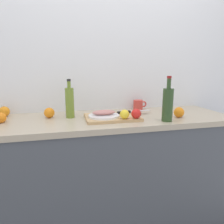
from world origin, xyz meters
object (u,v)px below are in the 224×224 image
at_px(white_plate, 104,116).
at_px(chef_knife, 130,112).
at_px(wine_bottle, 168,104).
at_px(coffee_mug_0, 138,105).
at_px(fish_fillet, 104,112).
at_px(lemon_0, 125,114).
at_px(cutting_board, 112,117).
at_px(olive_oil_bottle, 70,102).
at_px(orange_0, 179,112).

bearing_deg(white_plate, chef_knife, 20.26).
relative_size(wine_bottle, coffee_mug_0, 2.57).
bearing_deg(wine_bottle, fish_fillet, 160.85).
distance_m(fish_fillet, lemon_0, 0.16).
bearing_deg(white_plate, cutting_board, 10.71).
distance_m(white_plate, chef_knife, 0.24).
height_order(cutting_board, fish_fillet, fish_fillet).
distance_m(white_plate, lemon_0, 0.16).
height_order(fish_fillet, coffee_mug_0, coffee_mug_0).
distance_m(olive_oil_bottle, coffee_mug_0, 0.64).
bearing_deg(wine_bottle, chef_knife, 130.80).
relative_size(coffee_mug_0, orange_0, 1.57).
distance_m(chef_knife, lemon_0, 0.21).
relative_size(cutting_board, lemon_0, 5.93).
bearing_deg(lemon_0, cutting_board, 121.54).
distance_m(white_plate, fish_fillet, 0.03).
xyz_separation_m(cutting_board, olive_oil_bottle, (-0.30, 0.10, 0.11)).
xyz_separation_m(coffee_mug_0, orange_0, (0.20, -0.35, -0.01)).
xyz_separation_m(lemon_0, coffee_mug_0, (0.24, 0.38, -0.01)).
bearing_deg(orange_0, lemon_0, -176.36).
relative_size(cutting_board, olive_oil_bottle, 1.35).
bearing_deg(fish_fillet, olive_oil_bottle, 154.19).
relative_size(chef_knife, wine_bottle, 0.91).
height_order(white_plate, olive_oil_bottle, olive_oil_bottle).
distance_m(cutting_board, wine_bottle, 0.41).
relative_size(chef_knife, coffee_mug_0, 2.35).
height_order(chef_knife, olive_oil_bottle, olive_oil_bottle).
height_order(olive_oil_bottle, coffee_mug_0, olive_oil_bottle).
distance_m(white_plate, coffee_mug_0, 0.47).
bearing_deg(wine_bottle, cutting_board, 156.12).
xyz_separation_m(olive_oil_bottle, orange_0, (0.81, -0.18, -0.08)).
bearing_deg(cutting_board, wine_bottle, -23.88).
bearing_deg(orange_0, wine_bottle, -150.20).
xyz_separation_m(cutting_board, wine_bottle, (0.36, -0.16, 0.11)).
distance_m(cutting_board, chef_knife, 0.18).
bearing_deg(chef_knife, coffee_mug_0, 44.03).
relative_size(white_plate, orange_0, 2.88).
distance_m(fish_fillet, chef_knife, 0.24).
relative_size(lemon_0, wine_bottle, 0.21).
bearing_deg(chef_knife, white_plate, -169.51).
height_order(white_plate, wine_bottle, wine_bottle).
distance_m(lemon_0, olive_oil_bottle, 0.43).
relative_size(fish_fillet, coffee_mug_0, 1.37).
relative_size(white_plate, chef_knife, 0.78).
bearing_deg(orange_0, coffee_mug_0, 119.74).
bearing_deg(fish_fillet, coffee_mug_0, 37.14).
distance_m(chef_knife, wine_bottle, 0.32).
distance_m(white_plate, olive_oil_bottle, 0.28).
xyz_separation_m(lemon_0, orange_0, (0.44, 0.03, -0.01)).
relative_size(olive_oil_bottle, wine_bottle, 0.92).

